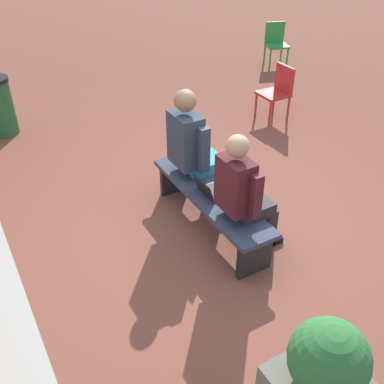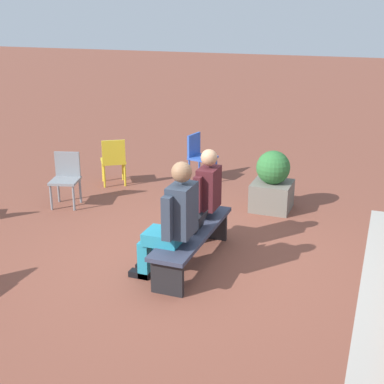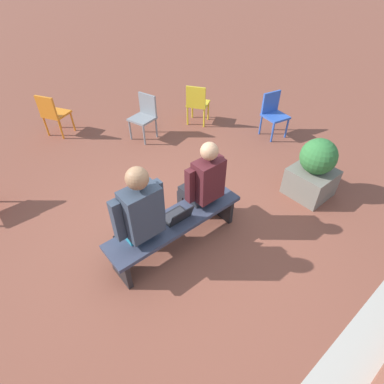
% 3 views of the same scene
% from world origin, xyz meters
% --- Properties ---
extents(ground_plane, '(60.00, 60.00, 0.00)m').
position_xyz_m(ground_plane, '(0.00, 0.00, 0.00)').
color(ground_plane, brown).
extents(concrete_strip, '(5.34, 0.40, 0.01)m').
position_xyz_m(concrete_strip, '(0.04, 2.27, 0.00)').
color(concrete_strip, '#A8A399').
rests_on(concrete_strip, ground).
extents(bench, '(1.80, 0.44, 0.45)m').
position_xyz_m(bench, '(0.04, 0.09, 0.35)').
color(bench, '#33384C').
rests_on(bench, ground).
extents(person_student, '(0.54, 0.68, 1.34)m').
position_xyz_m(person_student, '(-0.43, 0.02, 0.72)').
color(person_student, '#232328').
rests_on(person_student, ground).
extents(person_adult, '(0.60, 0.75, 1.43)m').
position_xyz_m(person_adult, '(0.50, 0.01, 0.75)').
color(person_adult, teal).
rests_on(person_adult, ground).
extents(laptop, '(0.32, 0.29, 0.21)m').
position_xyz_m(laptop, '(0.02, 0.10, 0.50)').
color(laptop, black).
rests_on(laptop, bench).
extents(plastic_chair_far_left, '(0.52, 0.52, 0.84)m').
position_xyz_m(plastic_chair_far_left, '(-1.21, -2.52, 0.48)').
color(plastic_chair_far_left, gray).
rests_on(plastic_chair_far_left, ground).
extents(plastic_chair_near_bench_right, '(0.58, 0.58, 0.84)m').
position_xyz_m(plastic_chair_near_bench_right, '(-2.35, -2.29, 0.48)').
color(plastic_chair_near_bench_right, gold).
rests_on(plastic_chair_near_bench_right, ground).
extents(plastic_chair_near_bench_left, '(0.49, 0.49, 0.84)m').
position_xyz_m(plastic_chair_near_bench_left, '(-3.19, -1.00, 0.48)').
color(plastic_chair_near_bench_left, '#2D56B7').
rests_on(plastic_chair_near_bench_left, ground).
extents(planter, '(0.60, 0.60, 0.94)m').
position_xyz_m(planter, '(-2.14, 0.58, 0.44)').
color(planter, '#6B665B').
rests_on(planter, ground).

